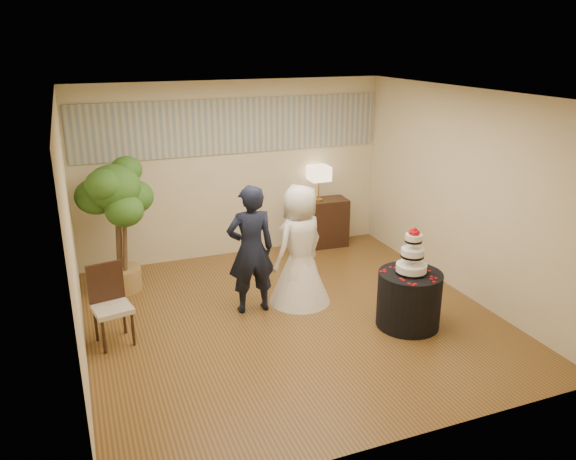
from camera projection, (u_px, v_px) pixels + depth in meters
name	position (u px, v px, depth m)	size (l,w,h in m)	color
floor	(292.00, 318.00, 7.19)	(5.00, 5.00, 0.00)	brown
ceiling	(293.00, 94.00, 6.28)	(5.00, 5.00, 0.00)	white
wall_back	(234.00, 170.00, 8.94)	(5.00, 0.06, 2.80)	beige
wall_front	(407.00, 299.00, 4.53)	(5.00, 0.06, 2.80)	beige
wall_left	(71.00, 239.00, 5.88)	(0.06, 5.00, 2.80)	beige
wall_right	(464.00, 194.00, 7.59)	(0.06, 5.00, 2.80)	beige
mural_border	(233.00, 126.00, 8.69)	(4.90, 0.02, 0.85)	#9DA093
groom	(251.00, 250.00, 7.13)	(0.62, 0.41, 1.70)	black
bride	(300.00, 245.00, 7.39)	(0.83, 0.83, 1.63)	white
cake_table	(409.00, 299.00, 6.90)	(0.78, 0.78, 0.70)	black
wedding_cake	(413.00, 251.00, 6.70)	(0.38, 0.38, 0.58)	white
console	(318.00, 223.00, 9.55)	(0.98, 0.44, 0.82)	black
table_lamp	(319.00, 183.00, 9.33)	(0.32, 0.32, 0.58)	#D2B98A
ficus_tree	(118.00, 226.00, 7.69)	(0.91, 0.91, 1.91)	#34641F
side_chair	(112.00, 307.00, 6.45)	(0.43, 0.45, 0.95)	black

